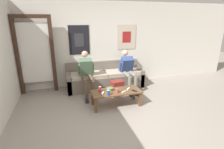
{
  "coord_description": "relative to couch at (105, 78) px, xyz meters",
  "views": [
    {
      "loc": [
        -0.97,
        -2.92,
        2.04
      ],
      "look_at": [
        0.24,
        1.21,
        0.66
      ],
      "focal_mm": 28.0,
      "sensor_mm": 36.0,
      "label": 1
    }
  ],
  "objects": [
    {
      "name": "ceramic_bowl",
      "position": [
        -0.18,
        -1.18,
        0.14
      ],
      "size": [
        0.17,
        0.17,
        0.07
      ],
      "color": "#607F47",
      "rests_on": "coffee_table"
    },
    {
      "name": "game_controller_far_center",
      "position": [
        0.12,
        -1.38,
        0.11
      ],
      "size": [
        0.14,
        0.1,
        0.03
      ],
      "color": "white",
      "rests_on": "coffee_table"
    },
    {
      "name": "couch",
      "position": [
        0.0,
        0.0,
        0.0
      ],
      "size": [
        2.31,
        0.75,
        0.77
      ],
      "color": "#70665B",
      "rests_on": "ground_plane"
    },
    {
      "name": "wall_back",
      "position": [
        -0.25,
        0.38,
        1.0
      ],
      "size": [
        10.0,
        0.07,
        2.55
      ],
      "color": "silver",
      "rests_on": "ground_plane"
    },
    {
      "name": "ground_plane",
      "position": [
        -0.26,
        -2.04,
        -0.28
      ],
      "size": [
        18.0,
        18.0,
        0.0
      ],
      "primitive_type": "plane",
      "color": "gray"
    },
    {
      "name": "coffee_table",
      "position": [
        -0.04,
        -1.26,
        0.03
      ],
      "size": [
        1.2,
        0.5,
        0.38
      ],
      "color": "brown",
      "rests_on": "ground_plane"
    },
    {
      "name": "pillar_candle",
      "position": [
        -0.05,
        -1.36,
        0.14
      ],
      "size": [
        0.07,
        0.07,
        0.11
      ],
      "color": "#B24C42",
      "rests_on": "coffee_table"
    },
    {
      "name": "door_frame",
      "position": [
        -1.92,
        0.16,
        0.92
      ],
      "size": [
        1.0,
        0.1,
        2.15
      ],
      "color": "#382319",
      "rests_on": "ground_plane"
    },
    {
      "name": "person_seated_teen",
      "position": [
        0.61,
        -0.36,
        0.35
      ],
      "size": [
        0.47,
        0.93,
        1.15
      ],
      "color": "gray",
      "rests_on": "ground_plane"
    },
    {
      "name": "backpack",
      "position": [
        0.17,
        -0.71,
        -0.08
      ],
      "size": [
        0.36,
        0.31,
        0.42
      ],
      "color": "maroon",
      "rests_on": "ground_plane"
    },
    {
      "name": "drink_can_blue",
      "position": [
        -0.29,
        -1.44,
        0.16
      ],
      "size": [
        0.07,
        0.07,
        0.12
      ],
      "color": "#28479E",
      "rests_on": "coffee_table"
    },
    {
      "name": "person_seated_adult",
      "position": [
        -0.61,
        -0.4,
        0.37
      ],
      "size": [
        0.47,
        0.89,
        1.2
      ],
      "color": "brown",
      "rests_on": "ground_plane"
    },
    {
      "name": "cell_phone",
      "position": [
        0.38,
        -1.38,
        0.1
      ],
      "size": [
        0.12,
        0.15,
        0.01
      ],
      "color": "black",
      "rests_on": "coffee_table"
    },
    {
      "name": "drink_can_red",
      "position": [
        -0.42,
        -1.17,
        0.16
      ],
      "size": [
        0.07,
        0.07,
        0.12
      ],
      "color": "maroon",
      "rests_on": "coffee_table"
    },
    {
      "name": "game_controller_near_left",
      "position": [
        -0.38,
        -1.31,
        0.11
      ],
      "size": [
        0.09,
        0.14,
        0.03
      ],
      "color": "white",
      "rests_on": "coffee_table"
    },
    {
      "name": "game_controller_near_right",
      "position": [
        0.28,
        -1.23,
        0.11
      ],
      "size": [
        0.12,
        0.13,
        0.03
      ],
      "color": "white",
      "rests_on": "coffee_table"
    }
  ]
}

